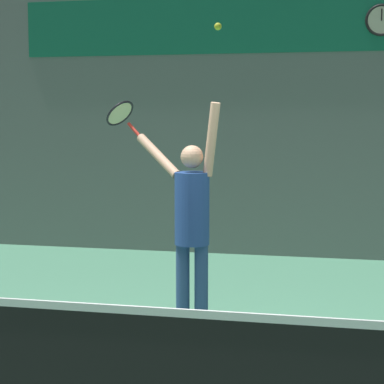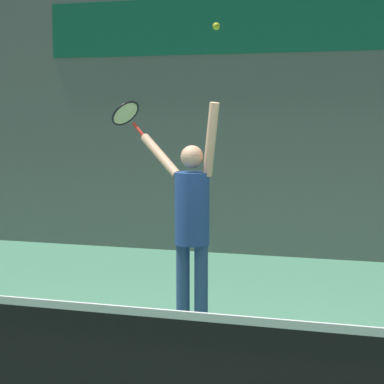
{
  "view_description": "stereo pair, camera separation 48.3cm",
  "coord_description": "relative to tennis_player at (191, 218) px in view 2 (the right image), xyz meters",
  "views": [
    {
      "loc": [
        1.16,
        -5.12,
        2.1
      ],
      "look_at": [
        -0.21,
        1.22,
        1.38
      ],
      "focal_mm": 65.0,
      "sensor_mm": 36.0,
      "label": 1
    },
    {
      "loc": [
        1.63,
        -5.0,
        2.1
      ],
      "look_at": [
        -0.21,
        1.22,
        1.38
      ],
      "focal_mm": 65.0,
      "sensor_mm": 36.0,
      "label": 2
    }
  ],
  "objects": [
    {
      "name": "tennis_ball",
      "position": [
        0.27,
        -0.15,
        1.76
      ],
      "size": [
        0.07,
        0.07,
        0.07
      ],
      "color": "#CCDB2D"
    },
    {
      "name": "sponsor_banner",
      "position": [
        0.22,
        3.88,
        2.29
      ],
      "size": [
        7.32,
        0.02,
        0.83
      ],
      "color": "#146B4C"
    },
    {
      "name": "ground_plane",
      "position": [
        0.22,
        -1.22,
        -1.12
      ],
      "size": [
        18.0,
        18.0,
        0.0
      ],
      "primitive_type": "plane",
      "color": "#4C8C6B"
    },
    {
      "name": "court_net",
      "position": [
        0.22,
        -2.44,
        -0.62
      ],
      "size": [
        8.93,
        0.07,
        1.06
      ],
      "color": "#333333",
      "rests_on": "ground_plane"
    },
    {
      "name": "back_wall",
      "position": [
        0.22,
        3.94,
        1.38
      ],
      "size": [
        18.0,
        0.1,
        5.0
      ],
      "color": "slate",
      "rests_on": "ground_plane"
    },
    {
      "name": "tennis_player",
      "position": [
        0.0,
        0.0,
        0.0
      ],
      "size": [
        0.95,
        0.59,
        2.22
      ],
      "color": "#2D4C7F",
      "rests_on": "ground_plane"
    },
    {
      "name": "tennis_racket",
      "position": [
        -0.84,
        0.48,
        0.98
      ],
      "size": [
        0.45,
        0.4,
        0.39
      ],
      "color": "red"
    }
  ]
}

